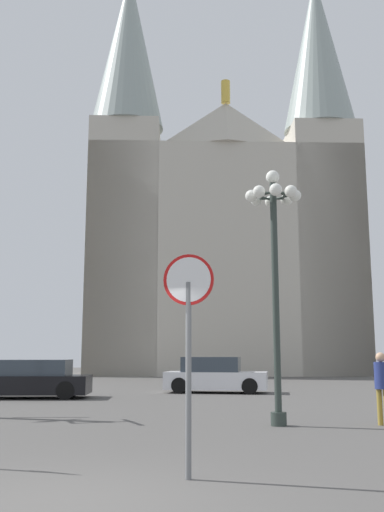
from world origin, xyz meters
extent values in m
plane|color=#514F4C|center=(0.00, 0.00, 0.00)|extent=(120.00, 120.00, 0.00)
cube|color=#BCB5A5|center=(2.76, 39.74, 8.62)|extent=(21.32, 12.39, 17.25)
pyramid|color=#BCB5A5|center=(3.03, 35.15, 19.00)|extent=(7.35, 2.42, 3.50)
cylinder|color=gold|center=(3.03, 35.15, 21.65)|extent=(0.70, 0.70, 1.80)
cube|color=#BCB5A5|center=(-4.79, 36.31, 9.59)|extent=(5.52, 5.52, 19.19)
cone|color=gray|center=(-4.79, 36.31, 26.11)|extent=(5.74, 5.74, 13.85)
cube|color=#BCB5A5|center=(10.66, 37.22, 9.59)|extent=(5.52, 5.52, 19.19)
cone|color=gray|center=(10.66, 37.22, 26.11)|extent=(5.74, 5.74, 13.85)
cylinder|color=slate|center=(1.28, 1.30, 1.28)|extent=(0.08, 0.08, 2.57)
cylinder|color=red|center=(1.28, 1.30, 2.60)|extent=(0.70, 0.16, 0.70)
cylinder|color=white|center=(1.28, 1.27, 2.60)|extent=(0.61, 0.11, 0.62)
cylinder|color=#2D3833|center=(3.13, 6.88, 2.83)|extent=(0.16, 0.16, 5.65)
cylinder|color=#2D3833|center=(3.13, 6.88, 0.15)|extent=(0.36, 0.36, 0.30)
sphere|color=white|center=(3.13, 6.88, 5.82)|extent=(0.33, 0.33, 0.33)
sphere|color=white|center=(3.66, 6.88, 5.35)|extent=(0.30, 0.30, 0.30)
cylinder|color=#2D3833|center=(3.40, 6.88, 5.35)|extent=(0.05, 0.52, 0.05)
sphere|color=white|center=(3.50, 7.25, 5.35)|extent=(0.30, 0.30, 0.30)
cylinder|color=#2D3833|center=(3.32, 7.06, 5.35)|extent=(0.41, 0.41, 0.05)
sphere|color=white|center=(3.13, 7.40, 5.35)|extent=(0.30, 0.30, 0.30)
cylinder|color=#2D3833|center=(3.13, 7.14, 5.35)|extent=(0.52, 0.05, 0.05)
sphere|color=white|center=(2.76, 7.25, 5.35)|extent=(0.30, 0.30, 0.30)
cylinder|color=#2D3833|center=(2.95, 7.06, 5.35)|extent=(0.41, 0.41, 0.05)
sphere|color=white|center=(2.61, 6.88, 5.35)|extent=(0.30, 0.30, 0.30)
cylinder|color=#2D3833|center=(2.87, 6.88, 5.35)|extent=(0.05, 0.52, 0.05)
sphere|color=white|center=(2.76, 6.51, 5.35)|extent=(0.30, 0.30, 0.30)
cylinder|color=#2D3833|center=(2.95, 6.69, 5.35)|extent=(0.41, 0.41, 0.05)
sphere|color=white|center=(3.13, 6.35, 5.35)|extent=(0.30, 0.30, 0.30)
cylinder|color=#2D3833|center=(3.13, 6.62, 5.35)|extent=(0.52, 0.05, 0.05)
sphere|color=white|center=(3.50, 6.51, 5.35)|extent=(0.30, 0.30, 0.30)
cylinder|color=#2D3833|center=(3.32, 6.69, 5.35)|extent=(0.41, 0.41, 0.05)
cube|color=silver|center=(1.90, 17.82, 0.50)|extent=(4.39, 2.28, 0.71)
cube|color=#333D47|center=(1.69, 17.85, 1.16)|extent=(2.54, 1.87, 0.61)
cylinder|color=black|center=(3.42, 18.41, 0.32)|extent=(0.66, 0.30, 0.64)
cylinder|color=black|center=(3.21, 16.85, 0.32)|extent=(0.66, 0.30, 0.64)
cylinder|color=black|center=(0.59, 18.78, 0.32)|extent=(0.66, 0.30, 0.64)
cylinder|color=black|center=(0.38, 17.23, 0.32)|extent=(0.66, 0.30, 0.64)
cube|color=black|center=(-5.03, 14.74, 0.48)|extent=(4.54, 2.16, 0.66)
cube|color=#333D47|center=(-4.81, 14.76, 1.10)|extent=(2.58, 1.84, 0.57)
cylinder|color=black|center=(-3.47, 14.00, 0.32)|extent=(0.65, 0.26, 0.64)
cylinder|color=black|center=(-3.58, 15.68, 0.32)|extent=(0.65, 0.26, 0.64)
cylinder|color=olive|center=(5.46, 7.06, 0.40)|extent=(0.12, 0.12, 0.81)
cylinder|color=navy|center=(5.52, 7.00, 1.11)|extent=(0.32, 0.32, 0.61)
sphere|color=tan|center=(5.52, 7.00, 1.52)|extent=(0.22, 0.22, 0.22)
camera|label=1|loc=(1.54, -6.45, 1.61)|focal=40.05mm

